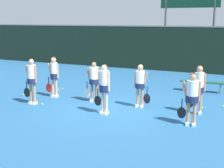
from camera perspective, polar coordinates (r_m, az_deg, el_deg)
The scene contains 19 objects.
ground_plane at distance 11.82m, azimuth -0.33°, elevation -4.54°, with size 140.00×140.00×0.00m, color #235684.
fence_windscreen at distance 20.37m, azimuth 10.97°, elevation 6.36°, with size 60.00×0.08×2.91m.
scoreboard at distance 21.18m, azimuth 14.05°, elevation 14.17°, with size 3.79×0.15×5.53m.
bench_courtside at distance 15.05m, azimuth 16.13°, elevation 0.17°, with size 2.02×0.43×0.48m.
player_0 at distance 12.65m, azimuth -14.46°, elevation 1.13°, with size 0.67×0.38×1.80m.
player_1 at distance 10.93m, azimuth -1.44°, elevation -0.21°, with size 0.64×0.36×1.79m.
player_2 at distance 10.07m, azimuth 14.42°, elevation -1.92°, with size 0.68×0.41×1.69m.
player_3 at distance 13.59m, azimuth -10.59°, elevation 1.89°, with size 0.62×0.33×1.75m.
player_4 at distance 12.62m, azimuth -3.33°, elevation 1.01°, with size 0.68×0.41×1.64m.
player_5 at distance 11.86m, azimuth 5.20°, elevation 0.31°, with size 0.65×0.37×1.65m.
player_6 at distance 11.36m, azimuth 15.57°, elevation -0.29°, with size 0.64×0.36×1.74m.
tennis_ball_0 at distance 12.32m, azimuth 16.18°, elevation -4.18°, with size 0.07×0.07×0.07m, color #CCE033.
tennis_ball_1 at distance 12.75m, azimuth 19.68°, elevation -3.87°, with size 0.07×0.07×0.07m, color #CCE033.
tennis_ball_2 at distance 14.42m, azimuth -15.87°, elevation -1.86°, with size 0.06×0.06×0.06m, color #CCE033.
tennis_ball_3 at distance 13.42m, azimuth -1.03°, elevation -2.41°, with size 0.06×0.06×0.06m, color #CCE033.
tennis_ball_4 at distance 13.63m, azimuth -3.01°, elevation -2.20°, with size 0.07×0.07×0.07m, color #CCE033.
tennis_ball_5 at distance 15.00m, azimuth -9.73°, elevation -1.04°, with size 0.07×0.07×0.07m, color #CCE033.
tennis_ball_6 at distance 12.62m, azimuth -12.64°, elevation -3.61°, with size 0.07×0.07×0.07m, color #CCE033.
tennis_ball_7 at distance 15.19m, azimuth -9.07°, elevation -0.85°, with size 0.07×0.07×0.07m, color #CCE033.
Camera 1 is at (4.78, -10.28, 3.33)m, focal length 50.00 mm.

